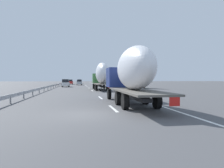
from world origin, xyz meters
The scene contains 25 objects.
ground_plane centered at (40.00, 0.00, 0.00)m, with size 260.00×260.00×0.00m, color #4C4C4F.
lane_stripe_0 centered at (2.00, -1.80, 0.00)m, with size 3.20×0.20×0.01m, color white.
lane_stripe_1 centered at (10.06, -1.80, 0.00)m, with size 3.20×0.20×0.01m, color white.
lane_stripe_2 centered at (23.27, -1.80, 0.00)m, with size 3.20×0.20×0.01m, color white.
lane_stripe_3 centered at (34.07, -1.80, 0.00)m, with size 3.20×0.20×0.01m, color white.
lane_stripe_4 centered at (45.05, -1.80, 0.00)m, with size 3.20×0.20×0.01m, color white.
lane_stripe_5 centered at (56.54, -1.80, 0.00)m, with size 3.20×0.20×0.01m, color white.
lane_stripe_6 centered at (50.74, -1.80, 0.00)m, with size 3.20×0.20×0.01m, color white.
lane_stripe_7 centered at (68.14, -1.80, 0.00)m, with size 3.20×0.20×0.01m, color white.
lane_stripe_8 centered at (78.70, -1.80, 0.00)m, with size 3.20×0.20×0.01m, color white.
lane_stripe_9 centered at (81.22, -1.80, 0.00)m, with size 3.20×0.20×0.01m, color white.
edge_line_right centered at (45.00, -5.50, 0.00)m, with size 110.00×0.20×0.01m, color white.
truck_lead centered at (25.10, -3.60, 2.68)m, with size 12.94×2.55×4.84m.
truck_trailing centered at (4.13, -3.60, 2.49)m, with size 12.78×2.55×4.39m.
car_silver_hatch centered at (57.01, 0.24, 0.91)m, with size 4.36×1.78×1.79m.
car_black_suv centered at (77.17, 0.11, 0.94)m, with size 4.72×1.79×1.86m.
car_white_van centered at (41.79, 3.77, 0.97)m, with size 4.36×1.82×1.96m.
car_red_compact centered at (65.41, 3.53, 0.92)m, with size 4.79×1.86×1.82m.
road_sign centered at (41.33, -6.70, 2.03)m, with size 0.10×0.90×2.92m.
tree_0 centered at (78.41, -11.37, 3.54)m, with size 2.77×2.77×5.69m.
tree_1 centered at (88.64, -9.80, 4.42)m, with size 3.68×3.68×7.10m.
tree_2 centered at (64.08, -12.20, 3.34)m, with size 2.70×2.70×5.37m.
tree_3 centered at (34.27, -12.01, 4.37)m, with size 2.61×2.61×6.79m.
tree_4 centered at (30.42, -13.40, 3.13)m, with size 3.48×3.48×4.96m.
guardrail_median centered at (43.00, 6.00, 0.58)m, with size 94.00×0.10×0.76m.
Camera 1 is at (-11.42, 0.49, 1.99)m, focal length 32.51 mm.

